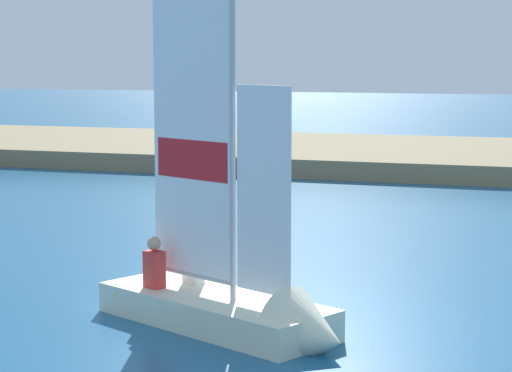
{
  "coord_description": "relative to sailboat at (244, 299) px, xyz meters",
  "views": [
    {
      "loc": [
        7.6,
        -3.09,
        3.71
      ],
      "look_at": [
        1.36,
        15.2,
        1.2
      ],
      "focal_mm": 69.46,
      "sensor_mm": 36.0,
      "label": 1
    }
  ],
  "objects": [
    {
      "name": "sailboat",
      "position": [
        0.0,
        0.0,
        0.0
      ],
      "size": [
        4.2,
        2.85,
        6.03
      ],
      "rotation": [
        0.0,
        0.0,
        -0.44
      ],
      "color": "silver",
      "rests_on": "ground"
    },
    {
      "name": "shore_bank",
      "position": [
        -3.23,
        22.1,
        -0.18
      ],
      "size": [
        80.0,
        10.74,
        0.6
      ],
      "primitive_type": "cube",
      "color": "#897A56",
      "rests_on": "ground"
    }
  ]
}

